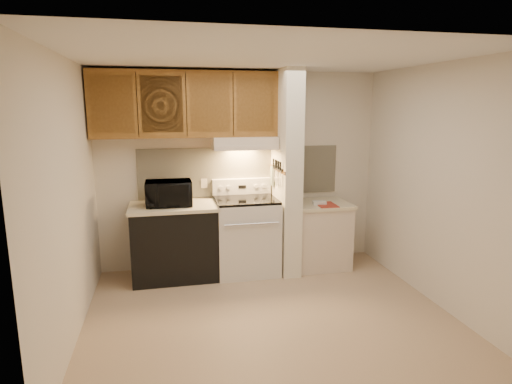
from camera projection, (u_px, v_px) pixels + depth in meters
name	position (u px, v px, depth m)	size (l,w,h in m)	color
floor	(268.00, 313.00, 4.34)	(3.60, 3.60, 0.00)	tan
ceiling	(270.00, 57.00, 3.85)	(3.60, 3.60, 0.00)	white
wall_back	(241.00, 170.00, 5.53)	(3.60, 0.02, 2.50)	beige
wall_left	(68.00, 202.00, 3.72)	(0.02, 3.00, 2.50)	beige
wall_right	(435.00, 186.00, 4.47)	(0.02, 3.00, 2.50)	beige
backsplash	(241.00, 172.00, 5.52)	(2.60, 0.02, 0.63)	beige
range_body	(246.00, 237.00, 5.36)	(0.76, 0.65, 0.92)	silver
oven_window	(251.00, 241.00, 5.05)	(0.50, 0.01, 0.30)	black
oven_handle	(252.00, 224.00, 4.97)	(0.02, 0.02, 0.65)	silver
cooktop	(246.00, 200.00, 5.26)	(0.74, 0.64, 0.03)	black
range_backguard	(242.00, 186.00, 5.51)	(0.76, 0.08, 0.20)	silver
range_display	(242.00, 187.00, 5.47)	(0.10, 0.01, 0.04)	black
range_knob_left_outer	(221.00, 188.00, 5.41)	(0.05, 0.05, 0.02)	silver
range_knob_left_inner	(228.00, 187.00, 5.43)	(0.05, 0.05, 0.02)	silver
range_knob_right_inner	(256.00, 186.00, 5.51)	(0.05, 0.05, 0.02)	silver
range_knob_right_outer	(264.00, 186.00, 5.53)	(0.05, 0.05, 0.02)	silver
dishwasher_front	(175.00, 243.00, 5.19)	(1.00, 0.63, 0.87)	black
left_countertop	(173.00, 206.00, 5.10)	(1.04, 0.67, 0.04)	beige
spoon_rest	(157.00, 204.00, 5.09)	(0.20, 0.06, 0.01)	black
teal_jar	(177.00, 197.00, 5.31)	(0.08, 0.08, 0.09)	#1E605E
outlet	(204.00, 183.00, 5.44)	(0.08, 0.01, 0.12)	beige
microwave	(169.00, 193.00, 5.04)	(0.53, 0.36, 0.30)	black
partition_pillar	(286.00, 173.00, 5.30)	(0.22, 0.70, 2.50)	white
pillar_trim	(277.00, 169.00, 5.27)	(0.01, 0.70, 0.04)	brown
knife_strip	(278.00, 168.00, 5.22)	(0.02, 0.42, 0.04)	black
knife_blade_a	(280.00, 179.00, 5.08)	(0.01, 0.04, 0.16)	silver
knife_handle_a	(280.00, 166.00, 5.05)	(0.02, 0.02, 0.10)	black
knife_blade_b	(278.00, 178.00, 5.17)	(0.01, 0.04, 0.18)	silver
knife_handle_b	(279.00, 165.00, 5.13)	(0.02, 0.02, 0.10)	black
knife_blade_c	(277.00, 178.00, 5.24)	(0.01, 0.04, 0.20)	silver
knife_handle_c	(277.00, 164.00, 5.21)	(0.02, 0.02, 0.10)	black
knife_blade_d	(275.00, 175.00, 5.31)	(0.01, 0.04, 0.16)	silver
knife_handle_d	(275.00, 164.00, 5.27)	(0.02, 0.02, 0.10)	black
knife_blade_e	(273.00, 175.00, 5.39)	(0.01, 0.04, 0.18)	silver
knife_handle_e	(273.00, 163.00, 5.36)	(0.02, 0.02, 0.10)	black
oven_mitt	(272.00, 176.00, 5.45)	(0.03, 0.10, 0.24)	gray
right_cab_base	(319.00, 236.00, 5.57)	(0.70, 0.60, 0.81)	beige
right_countertop	(320.00, 204.00, 5.48)	(0.74, 0.64, 0.04)	beige
red_folder	(326.00, 205.00, 5.34)	(0.23, 0.32, 0.01)	#9E3123
white_box	(319.00, 203.00, 5.37)	(0.16, 0.11, 0.04)	white
range_hood	(244.00, 143.00, 5.25)	(0.78, 0.44, 0.15)	beige
hood_lip	(247.00, 148.00, 5.05)	(0.78, 0.04, 0.06)	beige
upper_cabinets	(186.00, 104.00, 5.05)	(2.18, 0.33, 0.77)	brown
cab_door_a	(112.00, 104.00, 4.73)	(0.46, 0.01, 0.63)	brown
cab_gap_a	(137.00, 104.00, 4.79)	(0.01, 0.01, 0.73)	black
cab_door_b	(162.00, 104.00, 4.84)	(0.46, 0.01, 0.63)	brown
cab_gap_b	(186.00, 104.00, 4.90)	(0.01, 0.01, 0.73)	black
cab_door_c	(210.00, 104.00, 4.96)	(0.46, 0.01, 0.63)	brown
cab_gap_c	(233.00, 104.00, 5.01)	(0.01, 0.01, 0.73)	black
cab_door_d	(256.00, 104.00, 5.07)	(0.46, 0.01, 0.63)	brown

